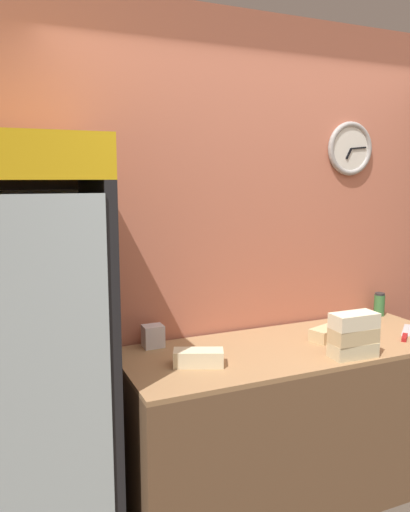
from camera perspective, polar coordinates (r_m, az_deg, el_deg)
wall_back at (r=3.05m, az=6.27°, el=0.89°), size 5.20×0.09×2.70m
prep_counter at (r=2.99m, az=9.94°, el=-17.91°), size 1.90×0.71×0.87m
beverage_cooler at (r=2.39m, az=-19.48°, el=-9.18°), size 0.66×0.67×1.95m
sandwich_stack_bottom at (r=2.70m, az=16.54°, el=-10.22°), size 0.25×0.13×0.08m
sandwich_stack_middle at (r=2.68m, az=16.61°, el=-8.66°), size 0.24×0.13×0.08m
sandwich_stack_top at (r=2.66m, az=16.69°, el=-7.08°), size 0.24×0.12×0.08m
sandwich_flat_left at (r=2.94m, az=13.78°, el=-8.60°), size 0.23×0.17×0.07m
sandwich_flat_right at (r=2.48m, az=-0.76°, el=-11.56°), size 0.26×0.19×0.08m
chefs_knife at (r=3.16m, az=21.94°, el=-8.31°), size 0.30×0.27×0.02m
condiment_jar at (r=3.53m, az=19.30°, el=-5.23°), size 0.07×0.07×0.15m
napkin_dispenser at (r=2.75m, az=-5.96°, el=-9.09°), size 0.11×0.09×0.12m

